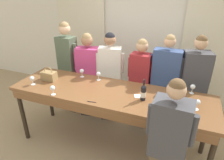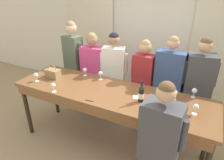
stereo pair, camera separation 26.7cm
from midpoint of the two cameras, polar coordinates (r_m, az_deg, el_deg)
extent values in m
plane|color=tan|center=(3.62, 1.56, -17.96)|extent=(18.00, 18.00, 0.00)
cube|color=silver|center=(4.55, 12.27, 11.24)|extent=(12.00, 0.06, 2.80)
cube|color=beige|center=(5.06, -4.50, 12.52)|extent=(1.21, 0.03, 2.69)
cube|color=beige|center=(4.39, 30.74, 6.88)|extent=(1.21, 0.03, 2.69)
cube|color=brown|center=(3.00, 1.79, -3.74)|extent=(3.05, 0.88, 0.05)
cube|color=brown|center=(2.73, -2.08, -9.26)|extent=(2.93, 0.03, 0.12)
cylinder|color=#2D2319|center=(3.81, -21.24, -7.95)|extent=(0.07, 0.07, 1.00)
cylinder|color=#2D2319|center=(4.24, -14.18, -3.27)|extent=(0.07, 0.07, 1.00)
cylinder|color=#2D2319|center=(3.41, 27.90, -13.68)|extent=(0.07, 0.07, 1.00)
cylinder|color=black|center=(2.74, 11.10, -4.31)|extent=(0.07, 0.07, 0.20)
cone|color=black|center=(2.69, 11.32, -2.12)|extent=(0.07, 0.07, 0.04)
cylinder|color=black|center=(2.66, 11.42, -1.05)|extent=(0.03, 0.03, 0.07)
cylinder|color=white|center=(2.75, 11.09, -4.49)|extent=(0.08, 0.08, 0.08)
cube|color=#997A4C|center=(3.51, -14.50, 1.79)|extent=(0.25, 0.14, 0.14)
torus|color=#997A4C|center=(3.48, -14.64, 2.98)|extent=(0.16, 0.01, 0.16)
cylinder|color=white|center=(3.36, -1.03, 0.19)|extent=(0.07, 0.07, 0.00)
cylinder|color=white|center=(3.34, -1.03, 0.79)|extent=(0.01, 0.01, 0.07)
sphere|color=white|center=(3.31, -1.04, 1.85)|extent=(0.07, 0.07, 0.07)
sphere|color=beige|center=(3.32, -1.04, 1.71)|extent=(0.05, 0.05, 0.05)
cylinder|color=white|center=(2.70, 16.05, -7.90)|extent=(0.07, 0.07, 0.00)
cylinder|color=white|center=(2.68, 16.15, -7.20)|extent=(0.01, 0.01, 0.07)
sphere|color=white|center=(2.64, 16.33, -5.97)|extent=(0.07, 0.07, 0.07)
cylinder|color=white|center=(3.11, 24.48, -4.53)|extent=(0.07, 0.07, 0.00)
cylinder|color=white|center=(3.10, 24.61, -3.90)|extent=(0.01, 0.01, 0.07)
sphere|color=white|center=(3.07, 24.84, -2.80)|extent=(0.07, 0.07, 0.07)
cylinder|color=white|center=(3.06, -13.86, -3.29)|extent=(0.07, 0.07, 0.00)
cylinder|color=white|center=(3.05, -13.93, -2.65)|extent=(0.01, 0.01, 0.07)
sphere|color=white|center=(3.02, -14.07, -1.52)|extent=(0.07, 0.07, 0.07)
cylinder|color=white|center=(3.51, -5.53, 1.25)|extent=(0.07, 0.07, 0.00)
cylinder|color=white|center=(3.49, -5.56, 1.83)|extent=(0.01, 0.01, 0.07)
sphere|color=white|center=(3.47, -5.61, 2.85)|extent=(0.07, 0.07, 0.07)
cylinder|color=white|center=(3.48, -18.61, -0.31)|extent=(0.07, 0.07, 0.00)
cylinder|color=white|center=(3.46, -18.70, 0.27)|extent=(0.01, 0.01, 0.07)
sphere|color=white|center=(3.43, -18.86, 1.29)|extent=(0.07, 0.07, 0.07)
cylinder|color=white|center=(2.75, 25.10, -8.87)|extent=(0.07, 0.07, 0.00)
cylinder|color=white|center=(2.73, 25.26, -8.19)|extent=(0.01, 0.01, 0.07)
sphere|color=white|center=(2.69, 25.53, -6.99)|extent=(0.07, 0.07, 0.07)
cylinder|color=white|center=(2.96, 19.74, -5.20)|extent=(0.07, 0.07, 0.00)
cylinder|color=white|center=(2.95, 19.86, -4.54)|extent=(0.01, 0.01, 0.07)
sphere|color=white|center=(2.91, 20.05, -3.40)|extent=(0.07, 0.07, 0.07)
sphere|color=beige|center=(2.92, 20.03, -3.55)|extent=(0.05, 0.05, 0.05)
cube|color=white|center=(2.87, 9.70, -4.98)|extent=(0.13, 0.13, 0.00)
cylinder|color=black|center=(2.76, -3.75, -6.00)|extent=(0.13, 0.02, 0.01)
cube|color=brown|center=(4.35, -8.45, -2.63)|extent=(0.31, 0.23, 0.90)
cube|color=#4C5B47|center=(4.04, -9.18, 7.45)|extent=(0.37, 0.28, 0.71)
sphere|color=#DBAD89|center=(3.91, -9.71, 14.40)|extent=(0.21, 0.21, 0.21)
sphere|color=#93754C|center=(3.90, -9.75, 14.94)|extent=(0.19, 0.19, 0.19)
cylinder|color=#4C5B47|center=(3.90, -7.09, 7.74)|extent=(0.08, 0.08, 0.39)
cylinder|color=#4C5B47|center=(4.15, -11.26, 8.55)|extent=(0.08, 0.08, 0.39)
cube|color=#28282D|center=(4.16, -3.23, -4.55)|extent=(0.41, 0.29, 0.80)
cube|color=#C63D7A|center=(3.84, -3.49, 4.76)|extent=(0.48, 0.34, 0.64)
sphere|color=#9E7051|center=(3.70, -3.68, 11.39)|extent=(0.21, 0.21, 0.21)
sphere|color=#93754C|center=(3.70, -3.70, 11.95)|extent=(0.19, 0.19, 0.19)
cylinder|color=#C63D7A|center=(3.77, -0.02, 5.13)|extent=(0.08, 0.08, 0.35)
cylinder|color=#C63D7A|center=(3.90, -6.88, 5.70)|extent=(0.08, 0.08, 0.35)
cube|color=#28282D|center=(3.98, 2.39, -5.83)|extent=(0.38, 0.26, 0.83)
cube|color=silver|center=(3.64, 2.61, 4.24)|extent=(0.44, 0.31, 0.66)
sphere|color=#9E7051|center=(3.50, 2.76, 11.40)|extent=(0.21, 0.21, 0.21)
sphere|color=black|center=(3.49, 2.78, 11.97)|extent=(0.18, 0.18, 0.18)
cylinder|color=silver|center=(3.59, 6.13, 4.67)|extent=(0.08, 0.08, 0.36)
cylinder|color=silver|center=(3.66, -0.82, 5.24)|extent=(0.08, 0.08, 0.36)
cube|color=#383D51|center=(3.82, 10.27, -7.93)|extent=(0.31, 0.22, 0.81)
cube|color=maroon|center=(3.48, 11.19, 2.03)|extent=(0.36, 0.26, 0.64)
sphere|color=tan|center=(3.33, 11.86, 9.18)|extent=(0.20, 0.20, 0.20)
sphere|color=#93754C|center=(3.32, 11.91, 9.76)|extent=(0.18, 0.18, 0.18)
cylinder|color=maroon|center=(3.41, 14.35, 2.09)|extent=(0.07, 0.07, 0.35)
cylinder|color=maroon|center=(3.52, 8.26, 3.39)|extent=(0.07, 0.07, 0.35)
cube|color=#383D51|center=(3.74, 16.64, -8.94)|extent=(0.39, 0.20, 0.87)
cube|color=#334775|center=(3.37, 18.30, 2.09)|extent=(0.46, 0.23, 0.69)
sphere|color=tan|center=(3.22, 19.47, 9.83)|extent=(0.19, 0.19, 0.19)
sphere|color=#93754C|center=(3.21, 19.56, 10.38)|extent=(0.16, 0.16, 0.16)
cylinder|color=#334775|center=(3.32, 22.53, 2.03)|extent=(0.07, 0.07, 0.38)
cylinder|color=#334775|center=(3.40, 14.40, 3.73)|extent=(0.07, 0.07, 0.38)
cube|color=brown|center=(3.72, 23.40, -10.28)|extent=(0.39, 0.31, 0.88)
cube|color=#3D3D42|center=(3.35, 25.74, 0.82)|extent=(0.45, 0.36, 0.70)
sphere|color=tan|center=(3.20, 27.40, 8.71)|extent=(0.20, 0.20, 0.20)
sphere|color=brown|center=(3.19, 27.52, 9.30)|extent=(0.17, 0.17, 0.17)
cylinder|color=#3D3D42|center=(3.39, 29.53, 1.25)|extent=(0.08, 0.08, 0.38)
cylinder|color=#3D3D42|center=(3.28, 22.17, 2.03)|extent=(0.08, 0.08, 0.38)
cube|color=#3D3D42|center=(2.15, 17.35, -14.22)|extent=(0.40, 0.29, 0.66)
sphere|color=tan|center=(1.90, 19.13, -3.57)|extent=(0.18, 0.18, 0.18)
sphere|color=brown|center=(1.89, 19.27, -2.72)|extent=(0.16, 0.16, 0.16)
cylinder|color=#3D3D42|center=(2.16, 11.97, -11.68)|extent=(0.07, 0.07, 0.36)
cylinder|color=#3D3D42|center=(2.11, 23.28, -14.62)|extent=(0.07, 0.07, 0.36)
camera|label=1|loc=(0.13, -87.45, 1.23)|focal=32.00mm
camera|label=2|loc=(0.13, 92.55, -1.23)|focal=32.00mm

